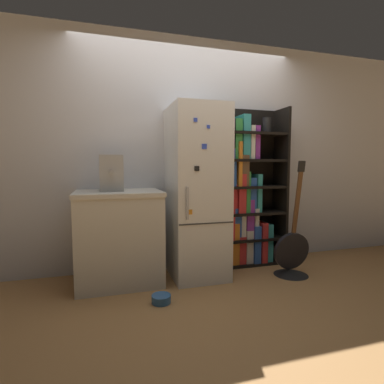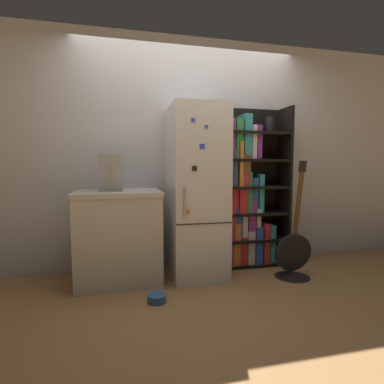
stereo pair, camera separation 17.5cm
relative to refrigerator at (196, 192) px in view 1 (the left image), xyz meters
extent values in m
plane|color=#A87542|center=(0.00, -0.11, -0.88)|extent=(16.00, 16.00, 0.00)
cube|color=silver|center=(0.00, 0.36, 0.42)|extent=(8.00, 0.05, 2.60)
cube|color=white|center=(0.00, 0.00, 0.00)|extent=(0.55, 0.68, 1.77)
cube|color=#333333|center=(0.00, -0.34, -0.27)|extent=(0.54, 0.01, 0.01)
cube|color=#B2B2B7|center=(-0.19, -0.35, -0.07)|extent=(0.02, 0.02, 0.30)
cube|color=blue|center=(-0.03, -0.34, 0.45)|extent=(0.05, 0.02, 0.05)
cube|color=black|center=(-0.10, -0.34, 0.25)|extent=(0.05, 0.01, 0.05)
cube|color=blue|center=(-0.11, -0.34, 0.69)|extent=(0.04, 0.01, 0.04)
cube|color=blue|center=(0.01, -0.34, 0.64)|extent=(0.03, 0.01, 0.03)
cube|color=orange|center=(-0.17, -0.34, -0.15)|extent=(0.05, 0.01, 0.05)
cube|color=black|center=(0.36, 0.17, 0.03)|extent=(0.03, 0.34, 1.83)
cube|color=black|center=(1.11, 0.17, 0.03)|extent=(0.03, 0.34, 1.83)
cube|color=black|center=(0.74, 0.32, 0.03)|extent=(0.79, 0.03, 1.83)
cube|color=black|center=(0.74, 0.17, -0.87)|extent=(0.73, 0.31, 0.03)
cube|color=black|center=(0.74, 0.17, -0.58)|extent=(0.73, 0.31, 0.03)
cube|color=black|center=(0.74, 0.17, -0.27)|extent=(0.73, 0.31, 0.03)
cube|color=black|center=(0.74, 0.17, 0.03)|extent=(0.73, 0.31, 0.03)
cube|color=black|center=(0.74, 0.17, 0.34)|extent=(0.73, 0.31, 0.03)
cube|color=black|center=(0.74, 0.17, 0.64)|extent=(0.73, 0.31, 0.03)
cube|color=purple|center=(0.41, 0.16, -0.61)|extent=(0.05, 0.29, 0.48)
cube|color=orange|center=(0.49, 0.18, -0.61)|extent=(0.08, 0.26, 0.48)
cube|color=red|center=(0.58, 0.17, -0.69)|extent=(0.08, 0.25, 0.32)
cube|color=silver|center=(0.67, 0.17, -0.66)|extent=(0.08, 0.25, 0.39)
cube|color=#2D59B2|center=(0.76, 0.16, -0.64)|extent=(0.08, 0.27, 0.43)
cube|color=red|center=(0.85, 0.17, -0.62)|extent=(0.07, 0.29, 0.47)
cube|color=teal|center=(0.93, 0.17, -0.63)|extent=(0.07, 0.26, 0.45)
cube|color=red|center=(0.42, 0.16, -0.33)|extent=(0.09, 0.26, 0.47)
cube|color=#2D59B2|center=(0.51, 0.18, -0.38)|extent=(0.08, 0.25, 0.36)
cube|color=silver|center=(0.59, 0.18, -0.39)|extent=(0.06, 0.24, 0.35)
cube|color=purple|center=(0.67, 0.17, -0.34)|extent=(0.09, 0.24, 0.45)
cube|color=silver|center=(0.75, 0.18, -0.39)|extent=(0.05, 0.26, 0.35)
cube|color=#262628|center=(0.40, 0.18, -0.10)|extent=(0.04, 0.23, 0.31)
cube|color=red|center=(0.47, 0.17, -0.10)|extent=(0.07, 0.22, 0.32)
cube|color=red|center=(0.56, 0.16, -0.04)|extent=(0.09, 0.25, 0.44)
cube|color=#338C3F|center=(0.63, 0.18, -0.02)|extent=(0.05, 0.27, 0.47)
cube|color=#2D59B2|center=(0.71, 0.17, -0.06)|extent=(0.07, 0.22, 0.40)
cube|color=teal|center=(0.78, 0.18, -0.04)|extent=(0.06, 0.25, 0.44)
cube|color=brown|center=(0.41, 0.16, 0.29)|extent=(0.05, 0.27, 0.49)
cube|color=#2D59B2|center=(0.47, 0.17, 0.26)|extent=(0.04, 0.24, 0.42)
cube|color=orange|center=(0.52, 0.17, 0.30)|extent=(0.04, 0.28, 0.50)
cube|color=brown|center=(0.59, 0.17, 0.22)|extent=(0.08, 0.27, 0.35)
cube|color=purple|center=(0.42, 0.17, 0.57)|extent=(0.08, 0.25, 0.44)
cube|color=#338C3F|center=(0.51, 0.17, 0.57)|extent=(0.08, 0.24, 0.44)
cube|color=teal|center=(0.61, 0.17, 0.60)|extent=(0.09, 0.25, 0.49)
cube|color=silver|center=(0.69, 0.18, 0.54)|extent=(0.05, 0.25, 0.38)
cube|color=purple|center=(0.75, 0.18, 0.54)|extent=(0.06, 0.22, 0.38)
cylinder|color=black|center=(0.92, 0.17, 0.75)|extent=(0.10, 0.10, 0.18)
cube|color=beige|center=(-0.79, 0.02, -0.45)|extent=(0.81, 0.64, 0.87)
cube|color=beige|center=(-0.79, 0.02, 0.01)|extent=(0.83, 0.66, 0.04)
cube|color=#A5A39E|center=(-0.86, 0.03, 0.20)|extent=(0.22, 0.22, 0.35)
cylinder|color=#A5A39E|center=(-0.86, -0.11, 0.22)|extent=(0.04, 0.06, 0.04)
cone|color=black|center=(0.96, -0.31, -0.85)|extent=(0.36, 0.36, 0.06)
cylinder|color=black|center=(0.96, -0.31, -0.62)|extent=(0.40, 0.10, 0.40)
cube|color=brown|center=(0.96, -0.38, -0.10)|extent=(0.04, 0.11, 0.64)
cube|color=black|center=(0.96, -0.43, 0.27)|extent=(0.07, 0.04, 0.11)
cylinder|color=#3366A5|center=(-0.48, -0.57, -0.85)|extent=(0.16, 0.16, 0.07)
torus|color=#3366A5|center=(-0.48, -0.57, -0.82)|extent=(0.17, 0.17, 0.01)
camera|label=1|loc=(-0.92, -2.99, 0.27)|focal=28.00mm
camera|label=2|loc=(-0.75, -3.03, 0.27)|focal=28.00mm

